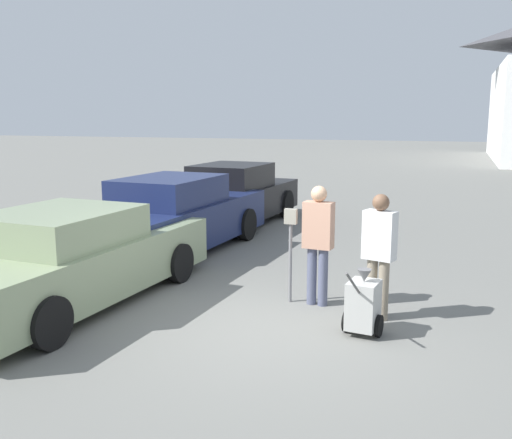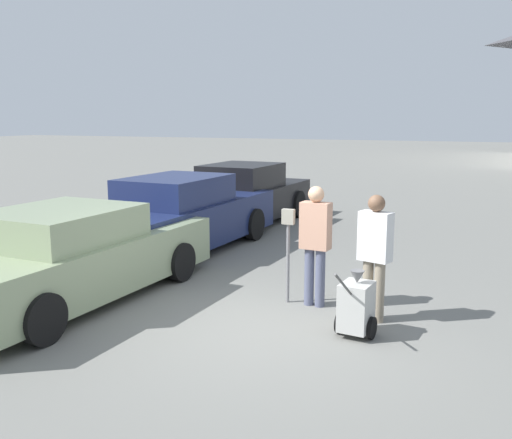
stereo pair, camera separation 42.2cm
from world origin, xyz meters
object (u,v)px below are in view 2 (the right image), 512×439
Objects in this scene: parked_car_sage at (70,257)px; person_worker at (315,238)px; person_supervisor at (375,250)px; equipment_cart at (356,306)px; parking_meter at (288,238)px; parked_car_navy at (181,217)px; parked_car_black at (244,196)px.

person_worker reaches higher than parked_car_sage.
person_supervisor is 0.87m from equipment_cart.
person_supervisor is at bearing 13.74° from parked_car_sage.
equipment_cart is at bearing 5.60° from parked_car_sage.
parking_meter is at bearing 3.74° from person_supervisor.
person_supervisor is 1.70× the size of equipment_cart.
parking_meter is at bearing 149.53° from equipment_cart.
person_worker is at bearing 137.86° from equipment_cart.
equipment_cart is (4.26, 0.17, -0.27)m from parked_car_sage.
parked_car_navy reaches higher than parked_car_black.
parked_car_black reaches higher than parked_car_sage.
parked_car_black is at bearing 93.37° from parked_car_sage.
person_supervisor is at bearing -49.62° from parked_car_black.
equipment_cart is at bearing 98.20° from person_supervisor.
parking_meter is 1.64m from equipment_cart.
parked_car_navy is at bearing -13.52° from person_supervisor.
person_supervisor is (0.90, -0.30, -0.02)m from person_worker.
person_worker is (3.45, -2.23, 0.28)m from parked_car_navy.
parked_car_navy is 4.12m from person_worker.
parked_car_black is at bearing 130.57° from equipment_cart.
parked_car_sage is 4.43m from person_supervisor.
parking_meter is at bearing 6.16° from person_worker.
parked_car_navy is 1.10× the size of parked_car_black.
parked_car_black is 4.76× the size of equipment_cart.
parking_meter is at bearing -57.56° from parked_car_black.
person_worker is (0.41, 0.00, 0.03)m from parking_meter.
parked_car_sage is at bearing -86.63° from parked_car_black.
parking_meter is 0.80× the size of person_worker.
person_worker is 1.37m from equipment_cart.
parked_car_navy is (-0.00, 3.32, 0.06)m from parked_car_sage.
equipment_cart is at bearing -37.41° from parking_meter.
parked_car_sage is at bearing 26.99° from person_supervisor.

